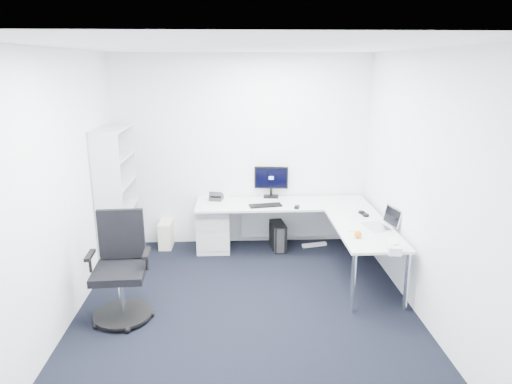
{
  "coord_description": "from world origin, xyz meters",
  "views": [
    {
      "loc": [
        -0.1,
        -4.27,
        2.55
      ],
      "look_at": [
        0.15,
        1.05,
        1.05
      ],
      "focal_mm": 32.0,
      "sensor_mm": 36.0,
      "label": 1
    }
  ],
  "objects_px": {
    "bookshelf": "(117,197)",
    "monitor": "(271,182)",
    "task_chair": "(119,269)",
    "l_desk": "(285,235)",
    "laptop": "(377,218)"
  },
  "relations": [
    {
      "from": "task_chair",
      "to": "laptop",
      "type": "xyz_separation_m",
      "value": [
        2.83,
        0.7,
        0.26
      ]
    },
    {
      "from": "task_chair",
      "to": "monitor",
      "type": "bearing_deg",
      "value": 47.17
    },
    {
      "from": "monitor",
      "to": "task_chair",
      "type": "bearing_deg",
      "value": -123.16
    },
    {
      "from": "monitor",
      "to": "l_desk",
      "type": "bearing_deg",
      "value": -70.95
    },
    {
      "from": "task_chair",
      "to": "l_desk",
      "type": "bearing_deg",
      "value": 34.55
    },
    {
      "from": "task_chair",
      "to": "laptop",
      "type": "bearing_deg",
      "value": 11.0
    },
    {
      "from": "l_desk",
      "to": "laptop",
      "type": "bearing_deg",
      "value": -35.11
    },
    {
      "from": "l_desk",
      "to": "monitor",
      "type": "distance_m",
      "value": 0.86
    },
    {
      "from": "bookshelf",
      "to": "task_chair",
      "type": "height_order",
      "value": "bookshelf"
    },
    {
      "from": "bookshelf",
      "to": "laptop",
      "type": "xyz_separation_m",
      "value": [
        3.17,
        -0.75,
        -0.08
      ]
    },
    {
      "from": "monitor",
      "to": "laptop",
      "type": "relative_size",
      "value": 1.43
    },
    {
      "from": "bookshelf",
      "to": "monitor",
      "type": "bearing_deg",
      "value": 15.71
    },
    {
      "from": "l_desk",
      "to": "monitor",
      "type": "height_order",
      "value": "monitor"
    },
    {
      "from": "l_desk",
      "to": "bookshelf",
      "type": "height_order",
      "value": "bookshelf"
    },
    {
      "from": "task_chair",
      "to": "monitor",
      "type": "height_order",
      "value": "monitor"
    }
  ]
}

